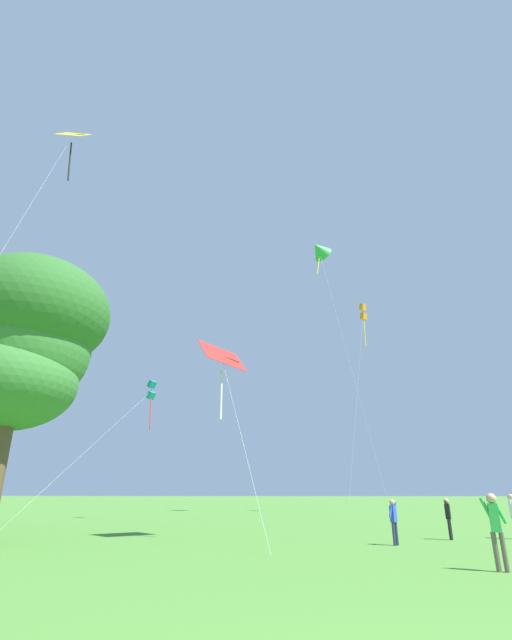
{
  "coord_description": "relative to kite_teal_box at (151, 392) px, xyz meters",
  "views": [
    {
      "loc": [
        -1.59,
        -3.87,
        1.78
      ],
      "look_at": [
        -4.11,
        24.2,
        12.38
      ],
      "focal_mm": 25.65,
      "sensor_mm": 36.0,
      "label": 1
    }
  ],
  "objects": [
    {
      "name": "kite_teal_box",
      "position": [
        0.0,
        0.0,
        0.0
      ],
      "size": [
        3.58,
        10.96,
        9.48
      ],
      "color": "teal",
      "rests_on": "ground_plane"
    },
    {
      "name": "tree_right_cluster",
      "position": [
        -0.46,
        -15.28,
        -1.07
      ],
      "size": [
        6.21,
        6.12,
        11.17
      ],
      "color": "brown",
      "rests_on": "ground_plane"
    },
    {
      "name": "person_in_red_shirt",
      "position": [
        15.33,
        -19.63,
        -7.57
      ],
      "size": [
        0.56,
        0.24,
        1.74
      ],
      "color": "#665B4C",
      "rests_on": "ground_plane"
    },
    {
      "name": "kite_green_small",
      "position": [
        13.36,
        9.47,
        16.41
      ],
      "size": [
        5.37,
        6.34,
        26.25
      ],
      "color": "green",
      "rests_on": "ground_plane"
    },
    {
      "name": "kite_red_high",
      "position": [
        7.37,
        -12.8,
        -1.62
      ],
      "size": [
        3.49,
        5.81,
        8.18
      ],
      "color": "red",
      "rests_on": "ground_plane"
    },
    {
      "name": "person_far_back",
      "position": [
        13.94,
        -14.07,
        -7.7
      ],
      "size": [
        0.4,
        0.39,
        1.51
      ],
      "color": "#2D3351",
      "rests_on": "ground_plane"
    },
    {
      "name": "person_foreground_watcher",
      "position": [
        16.48,
        -11.87,
        -7.7
      ],
      "size": [
        0.3,
        0.46,
        1.52
      ],
      "color": "black",
      "rests_on": "ground_plane"
    },
    {
      "name": "kite_yellow_diamond",
      "position": [
        -3.41,
        -9.94,
        13.75
      ],
      "size": [
        2.18,
        8.27,
        24.39
      ],
      "color": "yellow",
      "rests_on": "ground_plane"
    },
    {
      "name": "kite_orange_box",
      "position": [
        17.53,
        11.35,
        9.93
      ],
      "size": [
        3.62,
        4.59,
        19.61
      ],
      "color": "orange",
      "rests_on": "ground_plane"
    }
  ]
}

